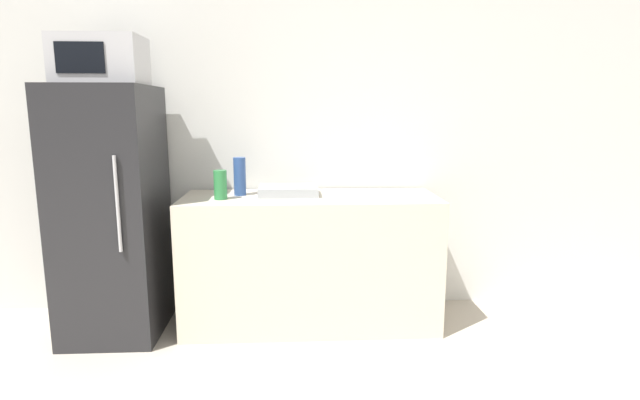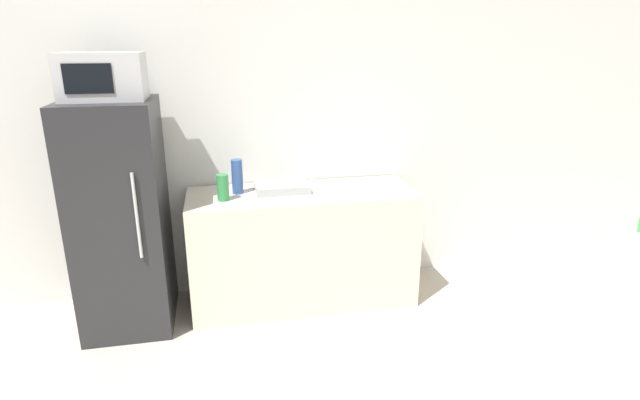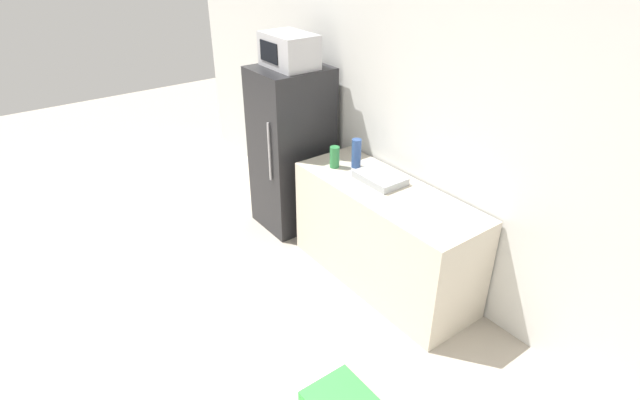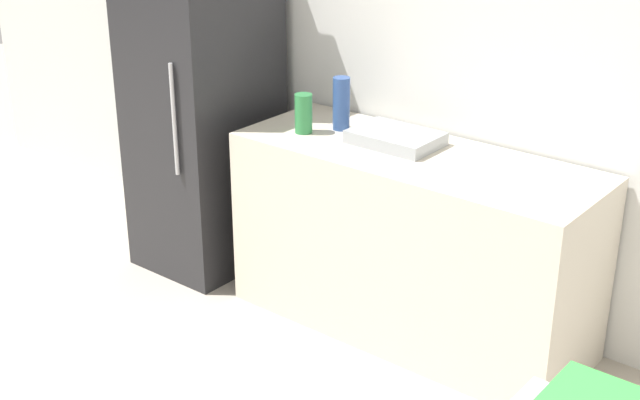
# 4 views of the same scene
# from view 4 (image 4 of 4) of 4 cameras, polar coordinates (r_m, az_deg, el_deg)

# --- Properties ---
(wall_back) EXTENTS (8.00, 0.06, 2.60)m
(wall_back) POSITION_cam_4_polar(r_m,az_deg,el_deg) (4.04, 12.43, 8.99)
(wall_back) COLOR silver
(wall_back) RESTS_ON ground_plane
(refrigerator) EXTENTS (0.59, 0.70, 1.60)m
(refrigerator) POSITION_cam_4_polar(r_m,az_deg,el_deg) (4.73, -7.44, 5.11)
(refrigerator) COLOR #232326
(refrigerator) RESTS_ON ground_plane
(counter) EXTENTS (1.69, 0.63, 0.89)m
(counter) POSITION_cam_4_polar(r_m,az_deg,el_deg) (4.15, 5.89, -2.79)
(counter) COLOR beige
(counter) RESTS_ON ground_plane
(sink_basin) EXTENTS (0.40, 0.28, 0.06)m
(sink_basin) POSITION_cam_4_polar(r_m,az_deg,el_deg) (4.08, 4.86, 3.98)
(sink_basin) COLOR #9EA3A8
(sink_basin) RESTS_ON counter
(bottle_tall) EXTENTS (0.08, 0.08, 0.25)m
(bottle_tall) POSITION_cam_4_polar(r_m,az_deg,el_deg) (4.25, 1.37, 6.19)
(bottle_tall) COLOR #2D4C8C
(bottle_tall) RESTS_ON counter
(bottle_short) EXTENTS (0.08, 0.08, 0.19)m
(bottle_short) POSITION_cam_4_polar(r_m,az_deg,el_deg) (4.21, -1.06, 5.56)
(bottle_short) COLOR #2D7F42
(bottle_short) RESTS_ON counter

